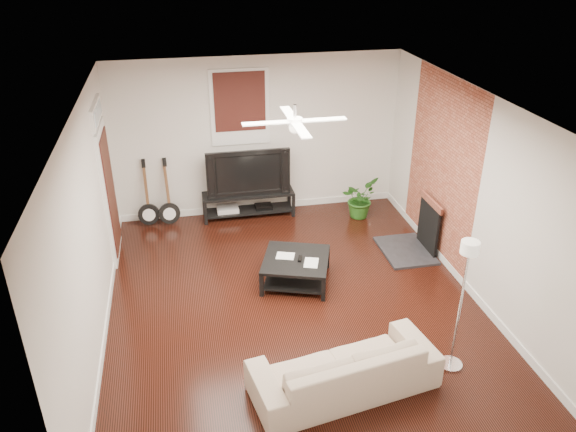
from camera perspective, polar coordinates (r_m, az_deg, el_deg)
name	(u,v)px	position (r m, az deg, el deg)	size (l,w,h in m)	color
room	(294,212)	(7.15, 0.64, 0.36)	(5.01, 6.01, 2.81)	black
brick_accent	(442,169)	(8.81, 15.31, 4.66)	(0.02, 2.20, 2.80)	#9C4832
fireplace	(417,225)	(9.07, 12.96, -0.94)	(0.80, 1.10, 0.92)	black
window_back	(240,107)	(9.65, -4.90, 10.92)	(1.00, 0.06, 1.30)	#3A100F
door_left	(108,181)	(8.87, -17.82, 3.43)	(0.08, 1.00, 2.50)	white
tv_stand	(249,204)	(10.09, -4.02, 1.20)	(1.62, 0.43, 0.45)	black
tv	(247,171)	(9.85, -4.15, 4.62)	(1.45, 0.19, 0.83)	black
coffee_table	(296,270)	(8.21, 0.81, -5.48)	(0.92, 0.92, 0.39)	black
sofa	(344,367)	(6.45, 5.74, -15.00)	(2.08, 0.81, 0.61)	#C9B197
floor_lamp	(460,307)	(6.64, 17.05, -8.80)	(0.28, 0.28, 1.69)	silver
potted_plant	(359,198)	(10.08, 7.25, 1.81)	(0.64, 0.55, 0.71)	#26601B
guitar_left	(146,194)	(9.87, -14.17, 2.14)	(0.37, 0.26, 1.19)	black
guitar_right	(167,193)	(9.82, -12.14, 2.26)	(0.37, 0.26, 1.19)	black
ceiling_fan	(295,121)	(6.70, 0.70, 9.58)	(1.24, 1.24, 0.32)	white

